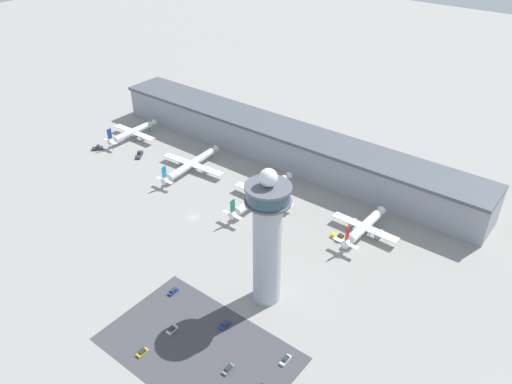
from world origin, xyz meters
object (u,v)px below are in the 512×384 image
service_truck_catering (139,155)px  car_green_van (172,330)px  service_truck_baggage (339,238)px  car_white_wagon (286,360)px  service_truck_fuel (98,148)px  airplane_gate_alpha (133,132)px  airplane_gate_delta (364,227)px  car_black_suv (225,325)px  control_tower (267,237)px  airplane_gate_charlie (262,195)px  car_silver_sedan (173,291)px  airplane_gate_bravo (192,164)px  car_red_hatchback (228,369)px  car_blue_compact (142,352)px

service_truck_catering → car_green_van: 131.10m
service_truck_baggage → car_white_wagon: size_ratio=1.62×
service_truck_fuel → car_white_wagon: size_ratio=1.27×
airplane_gate_alpha → service_truck_baggage: airplane_gate_alpha is taller
airplane_gate_delta → car_black_suv: 77.98m
service_truck_baggage → car_black_suv: 67.53m
control_tower → airplane_gate_delta: control_tower is taller
airplane_gate_delta → car_green_van: size_ratio=7.66×
service_truck_fuel → service_truck_catering: bearing=21.2°
airplane_gate_delta → car_green_van: airplane_gate_delta is taller
airplane_gate_charlie → service_truck_fuel: airplane_gate_charlie is taller
car_silver_sedan → service_truck_catering: bearing=145.5°
service_truck_fuel → service_truck_baggage: size_ratio=0.78×
airplane_gate_alpha → car_white_wagon: (163.93, -75.94, -3.58)m
airplane_gate_charlie → car_white_wagon: 92.82m
airplane_gate_bravo → car_black_suv: 110.55m
car_red_hatchback → car_green_van: bearing=179.4°
service_truck_catering → service_truck_baggage: 125.74m
service_truck_catering → car_red_hatchback: bearing=-30.4°
airplane_gate_bravo → car_green_van: airplane_gate_bravo is taller
car_red_hatchback → car_green_van: car_green_van is taller
control_tower → car_blue_compact: (-16.29, -46.09, -27.41)m
airplane_gate_bravo → service_truck_fuel: 61.12m
service_truck_fuel → car_white_wagon: service_truck_fuel is taller
airplane_gate_charlie → service_truck_baggage: 43.93m
control_tower → car_red_hatchback: bearing=-73.2°
service_truck_baggage → car_blue_compact: service_truck_baggage is taller
service_truck_baggage → car_silver_sedan: (-32.82, -66.66, -0.35)m
car_silver_sedan → car_black_suv: car_silver_sedan is taller
service_truck_baggage → airplane_gate_charlie: bearing=176.6°
airplane_gate_charlie → car_white_wagon: size_ratio=9.63×
car_white_wagon → car_black_suv: 25.15m
airplane_gate_delta → car_blue_compact: (-26.79, -102.35, -3.59)m
airplane_gate_bravo → car_white_wagon: airplane_gate_bravo is taller
service_truck_baggage → car_white_wagon: bearing=-74.4°
car_blue_compact → car_red_hatchback: car_blue_compact is taller
car_silver_sedan → car_red_hatchback: size_ratio=0.96×
airplane_gate_charlie → car_green_van: size_ratio=10.68×
service_truck_fuel → car_red_hatchback: bearing=-23.4°
control_tower → car_silver_sedan: bearing=-145.2°
service_truck_fuel → car_green_van: bearing=-27.3°
car_silver_sedan → control_tower: bearing=34.8°
service_truck_catering → service_truck_fuel: bearing=-158.8°
car_silver_sedan → service_truck_baggage: bearing=63.8°
service_truck_fuel → car_black_suv: size_ratio=1.33×
airplane_gate_alpha → car_green_van: size_ratio=8.17×
airplane_gate_alpha → car_red_hatchback: bearing=-30.7°
airplane_gate_bravo → car_blue_compact: 119.87m
control_tower → car_blue_compact: control_tower is taller
service_truck_fuel → car_white_wagon: bearing=-17.7°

